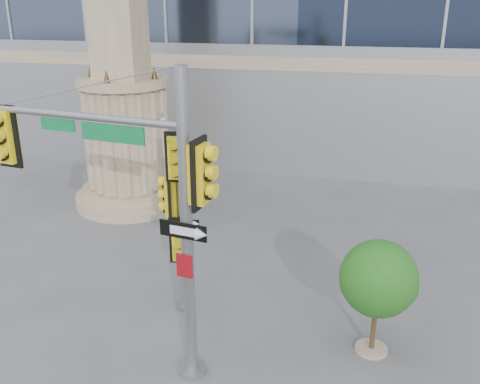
# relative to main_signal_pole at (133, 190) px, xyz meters

# --- Properties ---
(ground) EXTENTS (120.00, 120.00, 0.00)m
(ground) POSITION_rel_main_signal_pole_xyz_m (1.60, 0.33, -4.26)
(ground) COLOR #545456
(ground) RESTS_ON ground
(monument) EXTENTS (4.40, 4.40, 16.60)m
(monument) POSITION_rel_main_signal_pole_xyz_m (-4.40, 9.33, 1.26)
(monument) COLOR gray
(monument) RESTS_ON ground
(main_signal_pole) EXTENTS (5.28, 1.33, 6.87)m
(main_signal_pole) POSITION_rel_main_signal_pole_xyz_m (0.00, 0.00, 0.00)
(main_signal_pole) COLOR slate
(main_signal_pole) RESTS_ON ground
(secondary_signal_pole) EXTENTS (0.90, 0.66, 5.08)m
(secondary_signal_pole) POSITION_rel_main_signal_pole_xyz_m (0.17, 2.21, -1.27)
(secondary_signal_pole) COLOR slate
(secondary_signal_pole) RESTS_ON ground
(street_tree) EXTENTS (1.84, 1.80, 2.87)m
(street_tree) POSITION_rel_main_signal_pole_xyz_m (5.24, 1.54, -2.36)
(street_tree) COLOR gray
(street_tree) RESTS_ON ground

